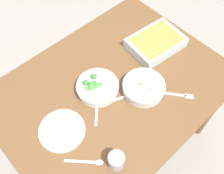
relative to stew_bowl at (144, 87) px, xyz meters
The scene contains 11 objects.
ground_plane 0.79m from the stew_bowl, 129.53° to the left, with size 6.00×6.00×0.00m, color #9E9389.
dining_table 0.20m from the stew_bowl, 129.53° to the left, with size 1.20×0.90×0.74m.
stew_bowl is the anchor object (origin of this frame).
broccoli_bowl 0.24m from the stew_bowl, 136.73° to the left, with size 0.22×0.22×0.07m.
baking_dish 0.32m from the stew_bowl, 30.94° to the left, with size 0.32×0.25×0.06m.
drink_cup 0.41m from the stew_bowl, 153.27° to the right, with size 0.07×0.07×0.08m.
side_plate 0.46m from the stew_bowl, 166.92° to the left, with size 0.22×0.22×0.01m, color white.
spoon_by_stew 0.12m from the stew_bowl, 159.17° to the left, with size 0.17×0.08×0.01m.
spoon_by_broccoli 0.25m from the stew_bowl, 158.05° to the left, with size 0.13×0.14×0.01m.
spoon_spare 0.46m from the stew_bowl, 167.51° to the right, with size 0.14×0.14×0.01m.
fork_on_table 0.19m from the stew_bowl, 51.98° to the right, with size 0.12×0.15×0.01m.
Camera 1 is at (-0.51, -0.55, 1.90)m, focal length 42.40 mm.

